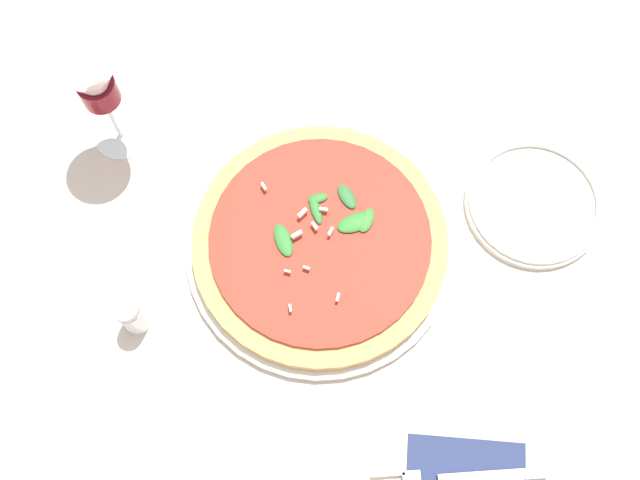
# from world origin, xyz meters

# --- Properties ---
(ground_plane) EXTENTS (6.00, 6.00, 0.00)m
(ground_plane) POSITION_xyz_m (0.00, 0.00, 0.00)
(ground_plane) COLOR beige
(pizza_arugula_main) EXTENTS (0.34, 0.34, 0.05)m
(pizza_arugula_main) POSITION_xyz_m (-0.03, 0.03, 0.02)
(pizza_arugula_main) COLOR silver
(pizza_arugula_main) RESTS_ON ground_plane
(wine_glass) EXTENTS (0.08, 0.08, 0.18)m
(wine_glass) POSITION_xyz_m (0.27, -0.06, 0.13)
(wine_glass) COLOR white
(wine_glass) RESTS_ON ground_plane
(napkin) EXTENTS (0.15, 0.11, 0.01)m
(napkin) POSITION_xyz_m (-0.25, 0.27, 0.00)
(napkin) COLOR navy
(napkin) RESTS_ON ground_plane
(fork) EXTENTS (0.20, 0.07, 0.00)m
(fork) POSITION_xyz_m (-0.24, 0.27, 0.01)
(fork) COLOR silver
(fork) RESTS_ON ground_plane
(side_plate_white) EXTENTS (0.18, 0.18, 0.02)m
(side_plate_white) POSITION_xyz_m (-0.28, -0.08, 0.01)
(side_plate_white) COLOR silver
(side_plate_white) RESTS_ON ground_plane
(shaker_pepper) EXTENTS (0.03, 0.03, 0.07)m
(shaker_pepper) POSITION_xyz_m (0.17, 0.18, 0.03)
(shaker_pepper) COLOR silver
(shaker_pepper) RESTS_ON ground_plane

